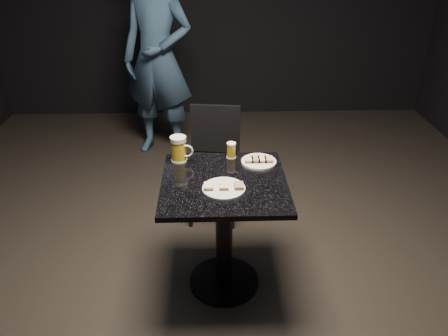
{
  "coord_description": "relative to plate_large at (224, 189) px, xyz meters",
  "views": [
    {
      "loc": [
        -0.07,
        -2.11,
        1.97
      ],
      "look_at": [
        0.0,
        0.02,
        0.82
      ],
      "focal_mm": 35.0,
      "sensor_mm": 36.0,
      "label": 1
    }
  ],
  "objects": [
    {
      "name": "floor",
      "position": [
        0.01,
        0.1,
        -0.76
      ],
      "size": [
        6.0,
        6.0,
        0.0
      ],
      "primitive_type": "plane",
      "color": "black",
      "rests_on": "ground"
    },
    {
      "name": "beer_mug",
      "position": [
        -0.26,
        0.35,
        0.07
      ],
      "size": [
        0.14,
        0.1,
        0.16
      ],
      "color": "silver",
      "rests_on": "table"
    },
    {
      "name": "plate_large",
      "position": [
        0.0,
        0.0,
        0.0
      ],
      "size": [
        0.23,
        0.23,
        0.01
      ],
      "primitive_type": "cylinder",
      "color": "silver",
      "rests_on": "table"
    },
    {
      "name": "plate_small",
      "position": [
        0.22,
        0.3,
        0.0
      ],
      "size": [
        0.21,
        0.21,
        0.01
      ],
      "primitive_type": "cylinder",
      "color": "white",
      "rests_on": "table"
    },
    {
      "name": "chair",
      "position": [
        -0.04,
        0.91,
        -0.26
      ],
      "size": [
        0.42,
        0.42,
        0.86
      ],
      "color": "black",
      "rests_on": "floor"
    },
    {
      "name": "patron",
      "position": [
        -0.55,
        2.04,
        0.18
      ],
      "size": [
        0.79,
        0.64,
        1.87
      ],
      "primitive_type": "imported",
      "rotation": [
        0.0,
        0.0,
        -0.31
      ],
      "color": "navy",
      "rests_on": "floor"
    },
    {
      "name": "canapes_on_plate_large",
      "position": [
        0.0,
        0.0,
        0.02
      ],
      "size": [
        0.21,
        0.07,
        0.02
      ],
      "color": "#4C3521",
      "rests_on": "plate_large"
    },
    {
      "name": "canapes_on_plate_small",
      "position": [
        0.22,
        0.3,
        0.02
      ],
      "size": [
        0.17,
        0.07,
        0.02
      ],
      "color": "#4C3521",
      "rests_on": "plate_small"
    },
    {
      "name": "beer_tumbler",
      "position": [
        0.06,
        0.38,
        0.04
      ],
      "size": [
        0.06,
        0.06,
        0.1
      ],
      "color": "silver",
      "rests_on": "table"
    },
    {
      "name": "table",
      "position": [
        0.01,
        0.1,
        -0.25
      ],
      "size": [
        0.7,
        0.7,
        0.75
      ],
      "color": "black",
      "rests_on": "floor"
    }
  ]
}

